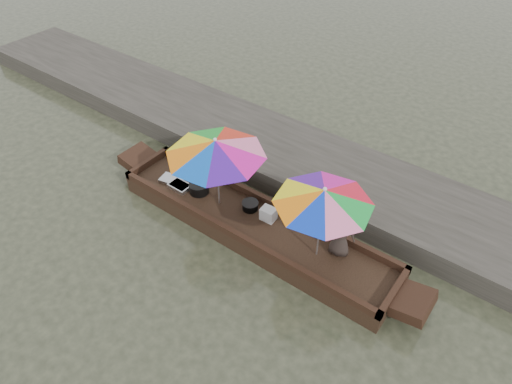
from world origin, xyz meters
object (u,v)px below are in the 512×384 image
Objects in this scene: umbrella_bow at (217,172)px; supply_bag at (268,214)px; charcoal_grill at (250,206)px; umbrella_stern at (320,223)px; tray_crayfish at (180,186)px; boat_hull at (253,227)px; cooking_pot at (199,188)px; tray_scallop at (171,179)px; vendor at (342,233)px.

supply_bag is at bearing 11.18° from umbrella_bow.
umbrella_stern is (1.65, -0.23, 0.70)m from charcoal_grill.
supply_bag is at bearing 9.94° from tray_crayfish.
charcoal_grill is at bearing 13.56° from tray_crayfish.
tray_crayfish is at bearing -170.06° from supply_bag.
boat_hull is 1.41m from cooking_pot.
tray_scallop is (-0.31, 0.06, -0.01)m from tray_crayfish.
vendor is (1.94, 0.04, 0.42)m from charcoal_grill.
charcoal_grill is 0.95m from umbrella_bow.
umbrella_stern is (1.20, -0.21, 0.65)m from supply_bag.
charcoal_grill reaches higher than tray_scallop.
supply_bag is 1.38m from umbrella_stern.
tray_scallop is at bearing -178.66° from umbrella_stern.
boat_hull is at bearing -2.53° from vendor.
umbrella_bow is (0.95, 0.14, 0.73)m from tray_crayfish.
cooking_pot is 0.21× the size of umbrella_bow.
supply_bag is at bearing 7.23° from cooking_pot.
umbrella_stern reaches higher than cooking_pot.
boat_hull is 3.54× the size of umbrella_stern.
vendor reaches higher than cooking_pot.
vendor is at bearing 9.03° from boat_hull.
cooking_pot is 1.16m from charcoal_grill.
tray_crayfish is at bearing -171.45° from umbrella_bow.
boat_hull is at bearing -135.63° from supply_bag.
cooking_pot reaches higher than tray_crayfish.
tray_scallop is 1.58× the size of supply_bag.
supply_bag reaches higher than boat_hull.
tray_crayfish is 0.24× the size of umbrella_bow.
umbrella_bow reaches higher than boat_hull.
vendor reaches higher than charcoal_grill.
boat_hull is 2.11m from tray_scallop.
cooking_pot is at bearing 179.77° from boat_hull.
umbrella_stern is (-0.29, -0.27, 0.28)m from vendor.
umbrella_bow is (-0.84, 0.00, 0.95)m from boat_hull.
vendor is at bearing 1.18° from charcoal_grill.
umbrella_bow is at bearing -168.82° from supply_bag.
charcoal_grill reaches higher than boat_hull.
vendor is 0.60× the size of umbrella_stern.
cooking_pot is 1.60m from supply_bag.
tray_scallop is at bearing -177.75° from boat_hull.
vendor is at bearing 6.76° from tray_crayfish.
umbrella_bow is at bearing 8.55° from tray_crayfish.
charcoal_grill is (1.14, 0.22, -0.03)m from cooking_pot.
boat_hull is at bearing -0.23° from cooking_pot.
supply_bag is (0.45, -0.02, 0.06)m from charcoal_grill.
umbrella_stern is (2.79, -0.01, 0.67)m from cooking_pot.
tray_scallop is (-0.72, -0.09, -0.08)m from cooking_pot.
tray_crayfish reaches higher than tray_scallop.
boat_hull is 1.27m from umbrella_bow.
tray_crayfish is at bearing -160.07° from cooking_pot.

